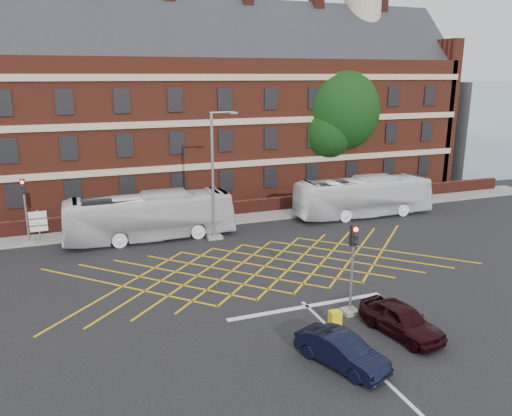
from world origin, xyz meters
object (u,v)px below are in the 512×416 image
object	(u,v)px
deciduous_tree	(335,116)
car_navy	(341,351)
traffic_light_far	(27,218)
street_lamp	(214,197)
utility_cabinet	(335,320)
bus_left	(150,216)
direction_signs	(38,222)
traffic_light_near	(352,278)
bus_right	(363,197)
car_maroon	(401,319)

from	to	relation	value
deciduous_tree	car_navy	bearing A→B (deg)	-118.32
traffic_light_far	street_lamp	distance (m)	12.18
utility_cabinet	bus_left	bearing A→B (deg)	110.07
deciduous_tree	direction_signs	bearing A→B (deg)	-165.17
traffic_light_near	bus_right	bearing A→B (deg)	55.93
car_navy	direction_signs	xyz separation A→B (m)	(-11.31, 19.56, 0.76)
bus_left	direction_signs	bearing A→B (deg)	75.95
traffic_light_near	traffic_light_far	bearing A→B (deg)	132.14
bus_right	direction_signs	xyz separation A→B (m)	(-23.38, 1.85, -0.16)
traffic_light_near	traffic_light_far	size ratio (longest dim) A/B	1.00
direction_signs	utility_cabinet	world-z (taller)	direction_signs
car_maroon	direction_signs	size ratio (longest dim) A/B	1.80
traffic_light_near	direction_signs	distance (m)	21.13
bus_right	direction_signs	bearing A→B (deg)	87.17
bus_right	traffic_light_far	size ratio (longest dim) A/B	2.58
bus_right	bus_left	bearing A→B (deg)	91.33
traffic_light_near	street_lamp	bearing A→B (deg)	102.23
direction_signs	car_navy	bearing A→B (deg)	-59.97
traffic_light_far	bus_right	bearing A→B (deg)	-4.54
car_maroon	traffic_light_far	world-z (taller)	traffic_light_far
deciduous_tree	utility_cabinet	distance (m)	27.79
traffic_light_near	direction_signs	bearing A→B (deg)	130.91
street_lamp	direction_signs	xyz separation A→B (m)	(-11.05, 3.10, -1.48)
bus_left	traffic_light_far	distance (m)	7.85
bus_left	traffic_light_far	size ratio (longest dim) A/B	2.62
bus_right	deciduous_tree	bearing A→B (deg)	-12.02
bus_right	street_lamp	size ratio (longest dim) A/B	1.31
bus_right	direction_signs	distance (m)	23.46
bus_left	deciduous_tree	bearing A→B (deg)	-65.32
direction_signs	utility_cabinet	xyz separation A→B (m)	(12.52, -16.92, -0.98)
car_navy	traffic_light_near	size ratio (longest dim) A/B	0.88
utility_cabinet	traffic_light_near	bearing A→B (deg)	35.69
car_maroon	utility_cabinet	distance (m)	2.78
traffic_light_far	utility_cabinet	world-z (taller)	traffic_light_far
car_maroon	street_lamp	xyz separation A→B (m)	(-3.83, 15.25, 2.18)
bus_left	car_maroon	size ratio (longest dim) A/B	2.83
bus_left	direction_signs	size ratio (longest dim) A/B	5.10
bus_right	deciduous_tree	world-z (taller)	deciduous_tree
utility_cabinet	direction_signs	bearing A→B (deg)	126.50
direction_signs	utility_cabinet	bearing A→B (deg)	-53.50
bus_right	direction_signs	world-z (taller)	bus_right
deciduous_tree	traffic_light_far	size ratio (longest dim) A/B	2.71
bus_left	deciduous_tree	world-z (taller)	deciduous_tree
car_maroon	traffic_light_far	bearing A→B (deg)	119.39
car_maroon	utility_cabinet	size ratio (longest dim) A/B	4.98
car_maroon	traffic_light_far	xyz separation A→B (m)	(-15.54, 18.41, 1.09)
street_lamp	bus_right	bearing A→B (deg)	5.78
car_navy	traffic_light_far	xyz separation A→B (m)	(-11.96, 19.61, 1.15)
car_maroon	traffic_light_near	world-z (taller)	traffic_light_near
direction_signs	traffic_light_near	bearing A→B (deg)	-49.09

